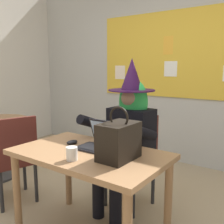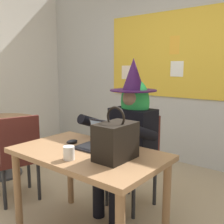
# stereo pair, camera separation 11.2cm
# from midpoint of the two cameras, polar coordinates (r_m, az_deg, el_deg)

# --- Properties ---
(wall_back_bulletin) EXTENTS (5.44, 2.32, 2.80)m
(wall_back_bulletin) POSITION_cam_midpoint_polar(r_m,az_deg,el_deg) (3.86, 13.14, 10.03)
(wall_back_bulletin) COLOR #B2B2AD
(wall_back_bulletin) RESTS_ON ground
(desk_main) EXTENTS (1.19, 0.72, 0.73)m
(desk_main) POSITION_cam_midpoint_polar(r_m,az_deg,el_deg) (2.08, -6.48, -11.28)
(desk_main) COLOR #8E6642
(desk_main) RESTS_ON ground
(chair_at_desk) EXTENTS (0.45, 0.45, 0.91)m
(chair_at_desk) POSITION_cam_midpoint_polar(r_m,az_deg,el_deg) (2.67, 3.71, -9.04)
(chair_at_desk) COLOR #4C1E19
(chair_at_desk) RESTS_ON ground
(person_costumed) EXTENTS (0.61, 0.69, 1.46)m
(person_costumed) POSITION_cam_midpoint_polar(r_m,az_deg,el_deg) (2.50, 2.12, -3.46)
(person_costumed) COLOR black
(person_costumed) RESTS_ON ground
(laptop) EXTENTS (0.28, 0.29, 0.22)m
(laptop) POSITION_cam_midpoint_polar(r_m,az_deg,el_deg) (2.14, -4.49, -6.40)
(laptop) COLOR black
(laptop) RESTS_ON desk_main
(computer_mouse) EXTENTS (0.08, 0.11, 0.03)m
(computer_mouse) POSITION_cam_midpoint_polar(r_m,az_deg,el_deg) (2.26, -10.09, -6.48)
(computer_mouse) COLOR black
(computer_mouse) RESTS_ON desk_main
(handbag) EXTENTS (0.20, 0.30, 0.38)m
(handbag) POSITION_cam_midpoint_polar(r_m,az_deg,el_deg) (1.84, -0.28, -6.27)
(handbag) COLOR black
(handbag) RESTS_ON desk_main
(coffee_mug) EXTENTS (0.08, 0.08, 0.09)m
(coffee_mug) POSITION_cam_midpoint_polar(r_m,az_deg,el_deg) (1.87, -10.45, -8.89)
(coffee_mug) COLOR silver
(coffee_mug) RESTS_ON desk_main
(chair_spare_by_window) EXTENTS (0.52, 0.52, 0.90)m
(chair_spare_by_window) POSITION_cam_midpoint_polar(r_m,az_deg,el_deg) (2.83, -21.50, -8.79)
(chair_spare_by_window) COLOR #4C1E19
(chair_spare_by_window) RESTS_ON ground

